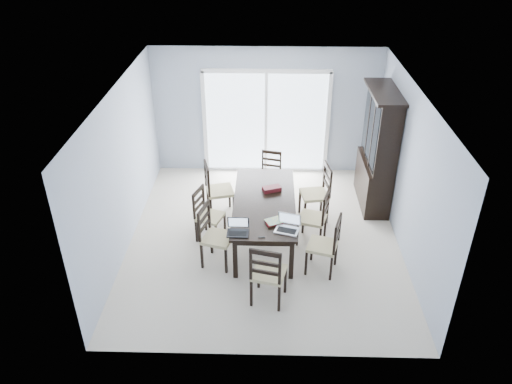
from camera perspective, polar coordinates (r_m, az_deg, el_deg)
floor at (r=8.52m, az=0.92°, el=-5.33°), size 5.00×5.00×0.00m
ceiling at (r=7.30m, az=1.09°, el=11.41°), size 5.00×5.00×0.00m
back_wall at (r=10.09m, az=1.16°, el=9.14°), size 4.50×0.02×2.60m
wall_left at (r=8.15m, az=-15.03°, el=2.51°), size 0.02×5.00×2.60m
wall_right at (r=8.13m, az=17.08°, el=2.08°), size 0.02×5.00×2.60m
balcony at (r=11.56m, az=1.14°, el=4.74°), size 4.50×2.00×0.10m
railing at (r=12.23m, az=1.21°, el=9.33°), size 4.50×0.06×1.10m
dining_table at (r=8.14m, az=0.96°, el=-1.50°), size 1.00×2.20×0.75m
china_hutch at (r=9.25m, az=13.75°, el=4.59°), size 0.50×1.38×2.20m
sliding_door at (r=10.15m, az=1.15°, el=7.98°), size 2.52×0.05×2.18m
chair_left_near at (r=7.69m, az=-5.11°, el=-4.27°), size 0.56×0.55×1.17m
chair_left_mid at (r=8.29m, az=-5.88°, el=-1.95°), size 0.52×0.51×1.06m
chair_left_far at (r=8.83m, az=-4.83°, el=0.88°), size 0.56×0.55×1.20m
chair_right_near at (r=7.56m, az=8.38°, el=-5.40°), size 0.54×0.53×1.13m
chair_right_mid at (r=8.16m, az=7.17°, el=-2.32°), size 0.54×0.53×1.13m
chair_right_far at (r=8.80m, az=7.36°, el=0.58°), size 0.53×0.52×1.19m
chair_end_near at (r=6.90m, az=1.29°, el=-8.82°), size 0.54×0.55×1.18m
chair_end_far at (r=9.49m, az=1.65°, el=2.61°), size 0.47×0.48×1.03m
laptop_dark at (r=7.31m, az=-2.11°, el=-4.46°), size 0.32×0.23×0.22m
laptop_silver at (r=7.38m, az=3.56°, el=-4.09°), size 0.40×0.33×0.24m
book_stack at (r=7.56m, az=2.06°, el=-3.41°), size 0.32×0.29×0.04m
cell_phone at (r=7.27m, az=0.64°, el=-5.15°), size 0.10×0.05×0.01m
game_box at (r=8.36m, az=1.82°, el=0.36°), size 0.34×0.25×0.08m
hot_tub at (r=11.41m, az=-0.49°, el=7.42°), size 2.07×1.89×0.99m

